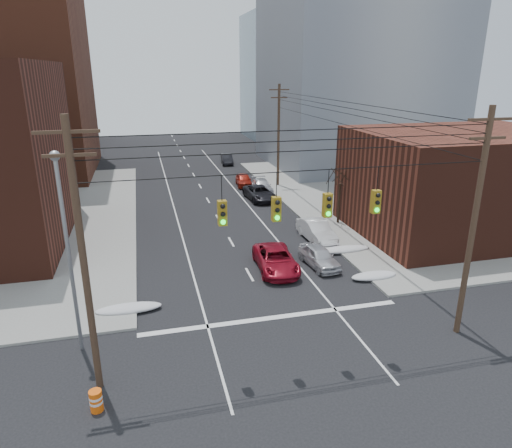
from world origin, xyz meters
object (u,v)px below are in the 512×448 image
parked_car_a (319,257)px  parked_car_d (262,186)px  parked_car_f (227,159)px  red_pickup (276,260)px  construction_barrel (96,401)px  lot_car_a (42,220)px  lot_car_b (52,209)px  parked_car_c (259,193)px  parked_car_e (244,180)px  parked_car_b (317,231)px

parked_car_a → parked_car_d: parked_car_a is taller
parked_car_d → parked_car_f: (-0.80, 15.91, 0.02)m
red_pickup → construction_barrel: size_ratio=5.85×
construction_barrel → parked_car_d: bearing=64.3°
parked_car_a → construction_barrel: 17.04m
parked_car_a → lot_car_a: (-19.13, 12.42, 0.15)m
parked_car_a → construction_barrel: parked_car_a is taller
lot_car_b → construction_barrel: bearing=-167.4°
lot_car_a → lot_car_b: bearing=6.6°
parked_car_d → construction_barrel: parked_car_d is taller
parked_car_d → construction_barrel: size_ratio=5.13×
parked_car_d → red_pickup: bearing=-98.8°
parked_car_d → parked_car_a: bearing=-90.3°
parked_car_c → parked_car_e: bearing=88.5°
parked_car_b → construction_barrel: bearing=-136.7°
lot_car_a → construction_barrel: bearing=-153.6°
parked_car_c → lot_car_b: (-19.10, -1.37, 0.11)m
red_pickup → parked_car_f: (3.46, 35.47, -0.04)m
red_pickup → parked_car_b: (4.56, 4.43, 0.06)m
parked_car_b → parked_car_e: size_ratio=1.17×
construction_barrel → parked_car_b: bearing=45.6°
parked_car_f → parked_car_a: bearing=-85.5°
parked_car_e → parked_car_f: parked_car_e is taller
lot_car_a → parked_car_a: bearing=-110.8°
parked_car_e → construction_barrel: (-13.30, -33.41, -0.23)m
parked_car_b → lot_car_b: size_ratio=0.99×
parked_car_b → lot_car_a: 22.17m
parked_car_a → parked_car_d: (1.30, 19.69, -0.02)m
parked_car_f → parked_car_e: bearing=-86.9°
parked_car_a → parked_car_b: parked_car_b is taller
red_pickup → parked_car_a: size_ratio=1.29×
parked_car_a → parked_car_b: (1.60, 4.56, 0.09)m
parked_car_e → construction_barrel: bearing=-106.3°
parked_car_a → lot_car_a: size_ratio=0.96×
parked_car_b → lot_car_b: 23.12m
parked_car_c → construction_barrel: 30.55m
red_pickup → construction_barrel: red_pickup is taller
lot_car_a → parked_car_f: bearing=-28.1°
red_pickup → parked_car_f: bearing=88.0°
parked_car_a → lot_car_b: size_ratio=0.84×
parked_car_b → parked_car_f: 31.05m
red_pickup → parked_car_e: red_pickup is taller
parked_car_d → parked_car_e: (-1.30, 3.07, 0.03)m
parked_car_d → parked_car_e: parked_car_e is taller
parked_car_c → parked_car_e: size_ratio=1.25×
parked_car_e → parked_car_a: bearing=-84.6°
parked_car_b → lot_car_a: bearing=157.0°
parked_car_a → parked_car_b: size_ratio=0.85×
parked_car_b → parked_car_d: bearing=88.9°
red_pickup → parked_car_f: 35.63m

